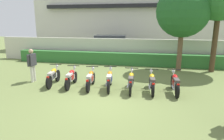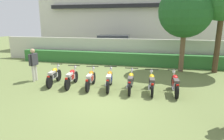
# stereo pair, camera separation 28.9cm
# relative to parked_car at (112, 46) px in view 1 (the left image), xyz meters

# --- Properties ---
(ground) EXTENTS (60.00, 60.00, 0.00)m
(ground) POSITION_rel_parked_car_xyz_m (1.73, -10.62, -0.94)
(ground) COLOR olive
(building) EXTENTS (21.80, 6.50, 8.57)m
(building) POSITION_rel_parked_car_xyz_m (1.73, 5.78, 3.35)
(building) COLOR silver
(building) RESTS_ON ground
(compound_wall) EXTENTS (20.71, 0.30, 1.82)m
(compound_wall) POSITION_rel_parked_car_xyz_m (1.73, -2.79, -0.03)
(compound_wall) COLOR beige
(compound_wall) RESTS_ON ground
(hedge_row) EXTENTS (16.56, 0.70, 0.87)m
(hedge_row) POSITION_rel_parked_car_xyz_m (1.73, -3.49, -0.50)
(hedge_row) COLOR #337033
(hedge_row) RESTS_ON ground
(parked_car) EXTENTS (4.64, 2.38, 1.89)m
(parked_car) POSITION_rel_parked_car_xyz_m (0.00, 0.00, 0.00)
(parked_car) COLOR #9EA3A8
(parked_car) RESTS_ON ground
(tree_near_inspector) EXTENTS (3.16, 3.16, 5.25)m
(tree_near_inspector) POSITION_rel_parked_car_xyz_m (5.23, -4.60, 2.72)
(tree_near_inspector) COLOR brown
(tree_near_inspector) RESTS_ON ground
(motorcycle_in_row_0) EXTENTS (0.60, 1.83, 0.96)m
(motorcycle_in_row_0) POSITION_rel_parked_car_xyz_m (-1.16, -8.92, -0.49)
(motorcycle_in_row_0) COLOR black
(motorcycle_in_row_0) RESTS_ON ground
(motorcycle_in_row_1) EXTENTS (0.60, 1.79, 0.95)m
(motorcycle_in_row_1) POSITION_rel_parked_car_xyz_m (-0.21, -8.95, -0.50)
(motorcycle_in_row_1) COLOR black
(motorcycle_in_row_1) RESTS_ON ground
(motorcycle_in_row_2) EXTENTS (0.60, 1.85, 0.94)m
(motorcycle_in_row_2) POSITION_rel_parked_car_xyz_m (0.77, -8.98, -0.50)
(motorcycle_in_row_2) COLOR black
(motorcycle_in_row_2) RESTS_ON ground
(motorcycle_in_row_3) EXTENTS (0.60, 1.91, 0.97)m
(motorcycle_in_row_3) POSITION_rel_parked_car_xyz_m (1.67, -8.93, -0.48)
(motorcycle_in_row_3) COLOR black
(motorcycle_in_row_3) RESTS_ON ground
(motorcycle_in_row_4) EXTENTS (0.60, 1.86, 0.98)m
(motorcycle_in_row_4) POSITION_rel_parked_car_xyz_m (2.68, -9.03, -0.48)
(motorcycle_in_row_4) COLOR black
(motorcycle_in_row_4) RESTS_ON ground
(motorcycle_in_row_5) EXTENTS (0.60, 1.83, 0.96)m
(motorcycle_in_row_5) POSITION_rel_parked_car_xyz_m (3.59, -8.96, -0.49)
(motorcycle_in_row_5) COLOR black
(motorcycle_in_row_5) RESTS_ON ground
(motorcycle_in_row_6) EXTENTS (0.60, 1.85, 0.97)m
(motorcycle_in_row_6) POSITION_rel_parked_car_xyz_m (4.58, -8.90, -0.48)
(motorcycle_in_row_6) COLOR black
(motorcycle_in_row_6) RESTS_ON ground
(inspector_person) EXTENTS (0.23, 0.69, 1.71)m
(inspector_person) POSITION_rel_parked_car_xyz_m (-2.45, -8.61, 0.08)
(inspector_person) COLOR silver
(inspector_person) RESTS_ON ground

